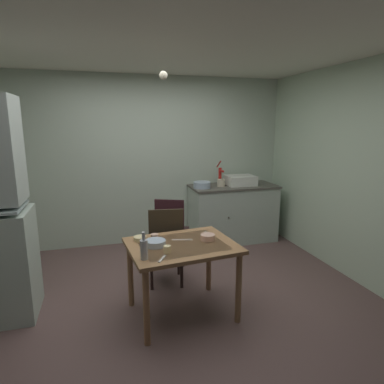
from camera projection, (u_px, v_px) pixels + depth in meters
name	position (u px, v px, depth m)	size (l,w,h in m)	color
ground_plane	(173.00, 298.00, 3.51)	(5.36, 5.36, 0.00)	brown
wall_back	(145.00, 161.00, 5.02)	(4.46, 0.10, 2.55)	beige
wall_right	(356.00, 173.00, 3.85)	(0.10, 3.76, 2.55)	beige
ceiling_slab	(169.00, 39.00, 2.97)	(4.46, 3.76, 0.10)	white
counter_cabinet	(233.00, 213.00, 5.19)	(1.35, 0.64, 0.89)	#ADBEAF
sink_basin	(240.00, 180.00, 5.12)	(0.44, 0.34, 0.15)	white
hand_pump	(220.00, 175.00, 5.05)	(0.05, 0.27, 0.39)	#B21E19
mixing_bowl_counter	(202.00, 185.00, 4.90)	(0.26, 0.26, 0.09)	#9EB2C6
stoneware_crock	(221.00, 183.00, 5.02)	(0.12, 0.12, 0.11)	beige
dining_table	(182.00, 254.00, 3.12)	(1.08, 0.88, 0.73)	#966C44
chair_far_side	(166.00, 245.00, 3.72)	(0.45, 0.45, 0.94)	#30211D
chair_by_counter	(171.00, 229.00, 4.33)	(0.53, 0.53, 0.90)	black
serving_bowl_wide	(140.00, 238.00, 3.18)	(0.12, 0.12, 0.04)	beige
soup_bowl_small	(208.00, 237.00, 3.20)	(0.14, 0.14, 0.06)	tan
sauce_dish	(155.00, 243.00, 3.04)	(0.19, 0.19, 0.06)	#9EB2C6
teacup_mint	(167.00, 249.00, 2.88)	(0.06, 0.06, 0.07)	beige
mug_dark	(154.00, 237.00, 3.19)	(0.08, 0.08, 0.06)	tan
glass_bottle	(144.00, 249.00, 2.73)	(0.06, 0.06, 0.24)	#B7BCC1
table_knife	(182.00, 240.00, 3.20)	(0.20, 0.02, 0.01)	silver
teaspoon_near_bowl	(203.00, 234.00, 3.38)	(0.13, 0.02, 0.01)	beige
teaspoon_by_cup	(162.00, 259.00, 2.75)	(0.16, 0.02, 0.01)	beige
pendant_bulb	(163.00, 75.00, 3.08)	(0.08, 0.08, 0.08)	#F9EFCC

